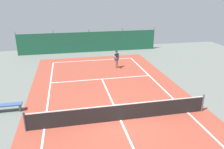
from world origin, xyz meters
TOP-DOWN VIEW (x-y plane):
  - ground_plane at (0.00, 0.00)m, footprint 36.00×36.00m
  - court_surface at (0.00, 0.00)m, footprint 11.02×26.60m
  - tennis_net at (0.00, 0.00)m, footprint 10.12×0.10m
  - back_fence at (-0.00, 16.03)m, footprint 16.30×0.98m
  - tennis_player at (1.81, 8.97)m, footprint 0.57×0.83m
  - tennis_ball_near_player at (1.48, 8.06)m, footprint 0.07×0.07m
  - tennis_ball_midcourt at (3.27, 9.51)m, footprint 0.07×0.07m
  - parked_car at (3.71, 18.55)m, footprint 2.03×4.20m
  - courtside_bench at (-6.31, 2.32)m, footprint 1.60×0.40m

SIDE VIEW (x-z plane):
  - ground_plane at x=0.00m, z-range 0.00..0.00m
  - court_surface at x=0.00m, z-range 0.00..0.01m
  - tennis_ball_near_player at x=1.48m, z-range 0.00..0.07m
  - tennis_ball_midcourt at x=3.27m, z-range 0.00..0.07m
  - courtside_bench at x=-6.31m, z-range 0.13..0.62m
  - tennis_net at x=0.00m, z-range -0.04..1.06m
  - back_fence at x=0.00m, z-range -0.68..2.02m
  - parked_car at x=3.71m, z-range 0.00..1.68m
  - tennis_player at x=1.81m, z-range 0.14..1.78m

